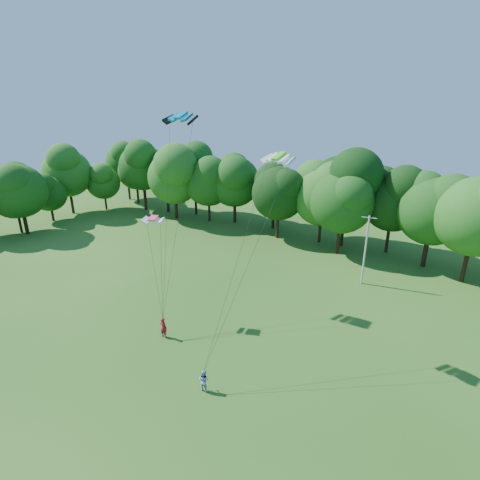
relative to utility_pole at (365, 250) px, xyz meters
The scene contains 10 objects.
ground 28.67m from the utility_pole, 103.74° to the right, with size 160.00×160.00×0.00m, color #225015.
utility_pole is the anchor object (origin of this frame).
kite_flyer_left 22.84m from the utility_pole, 119.01° to the right, with size 0.69×0.45×1.89m, color maroon.
kite_flyer_right 23.32m from the utility_pole, 100.12° to the right, with size 0.82×0.64×1.68m, color #9DAFDB.
kite_teal 23.63m from the utility_pole, 140.40° to the right, with size 3.35×1.76×0.70m.
kite_green 18.52m from the utility_pole, 103.30° to the right, with size 2.77×1.63×0.59m.
kite_pink 22.84m from the utility_pole, 129.34° to the right, with size 2.18×1.63×0.31m.
tree_back_west 35.07m from the utility_pole, 162.51° to the left, with size 9.20×9.20×13.38m.
tree_back_center 13.04m from the utility_pole, 120.71° to the left, with size 10.61×10.61×15.43m.
tree_flank_west 50.68m from the utility_pole, 165.62° to the right, with size 7.76×7.76×11.28m.
Camera 1 is at (16.69, -11.21, 19.25)m, focal length 28.00 mm.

